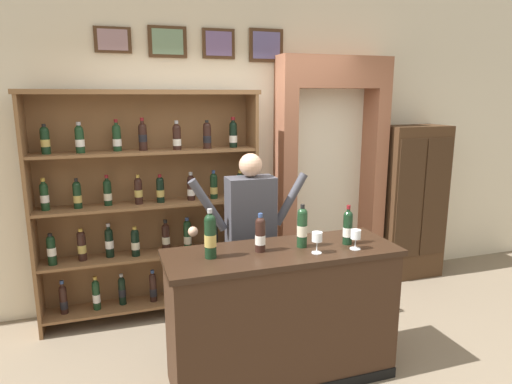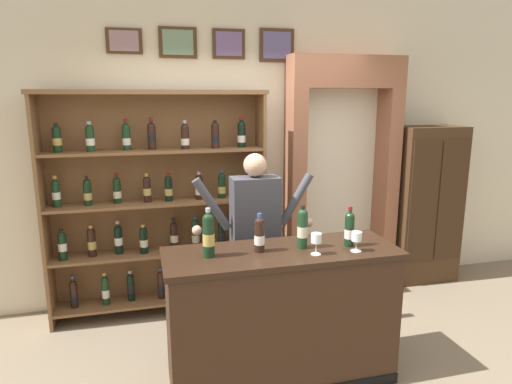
{
  "view_description": "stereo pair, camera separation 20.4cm",
  "coord_description": "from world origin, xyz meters",
  "views": [
    {
      "loc": [
        -1.12,
        -2.77,
        2.06
      ],
      "look_at": [
        -0.16,
        0.11,
        1.41
      ],
      "focal_mm": 31.27,
      "sensor_mm": 36.0,
      "label": 1
    },
    {
      "loc": [
        -0.92,
        -2.83,
        2.06
      ],
      "look_at": [
        -0.16,
        0.11,
        1.41
      ],
      "focal_mm": 31.27,
      "sensor_mm": 36.0,
      "label": 2
    }
  ],
  "objects": [
    {
      "name": "tasting_bottle_riserva",
      "position": [
        0.15,
        0.01,
        1.15
      ],
      "size": [
        0.07,
        0.07,
        0.31
      ],
      "color": "#19381E",
      "rests_on": "tasting_counter"
    },
    {
      "name": "back_wall",
      "position": [
        -0.0,
        1.66,
        1.7
      ],
      "size": [
        12.0,
        0.19,
        3.41
      ],
      "color": "beige",
      "rests_on": "ground"
    },
    {
      "name": "wine_shelf",
      "position": [
        -0.8,
        1.32,
        1.11
      ],
      "size": [
        2.04,
        0.34,
        2.11
      ],
      "color": "brown",
      "rests_on": "ground"
    },
    {
      "name": "ground_plane",
      "position": [
        0.0,
        0.0,
        -0.01
      ],
      "size": [
        14.0,
        14.0,
        0.02
      ],
      "primitive_type": "cube",
      "color": "#7A6B56"
    },
    {
      "name": "tasting_counter",
      "position": [
        -0.0,
        -0.0,
        0.5
      ],
      "size": [
        1.66,
        0.59,
        1.0
      ],
      "color": "#382316",
      "rests_on": "ground"
    },
    {
      "name": "side_cabinet",
      "position": [
        2.13,
        1.39,
        0.87
      ],
      "size": [
        0.72,
        0.45,
        1.74
      ],
      "color": "#422B19",
      "rests_on": "ground"
    },
    {
      "name": "tasting_bottle_bianco",
      "position": [
        0.5,
        -0.03,
        1.13
      ],
      "size": [
        0.07,
        0.07,
        0.29
      ],
      "color": "black",
      "rests_on": "tasting_counter"
    },
    {
      "name": "tasting_bottle_rosso",
      "position": [
        -0.16,
        0.02,
        1.13
      ],
      "size": [
        0.07,
        0.07,
        0.27
      ],
      "color": "black",
      "rests_on": "tasting_counter"
    },
    {
      "name": "shopkeeper",
      "position": [
        -0.03,
        0.64,
        0.99
      ],
      "size": [
        1.05,
        0.22,
        1.61
      ],
      "color": "#2D3347",
      "rests_on": "ground"
    },
    {
      "name": "archway_doorway",
      "position": [
        1.12,
        1.53,
        1.39
      ],
      "size": [
        1.21,
        0.45,
        2.46
      ],
      "color": "#935B42",
      "rests_on": "ground"
    },
    {
      "name": "wine_glass_right",
      "position": [
        0.2,
        -0.14,
        1.11
      ],
      "size": [
        0.07,
        0.07,
        0.15
      ],
      "color": "silver",
      "rests_on": "tasting_counter"
    },
    {
      "name": "tasting_bottle_vin_santo",
      "position": [
        -0.52,
        0.01,
        1.16
      ],
      "size": [
        0.08,
        0.08,
        0.34
      ],
      "color": "black",
      "rests_on": "tasting_counter"
    },
    {
      "name": "wine_glass_center",
      "position": [
        0.49,
        -0.15,
        1.1
      ],
      "size": [
        0.08,
        0.08,
        0.14
      ],
      "color": "silver",
      "rests_on": "tasting_counter"
    }
  ]
}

